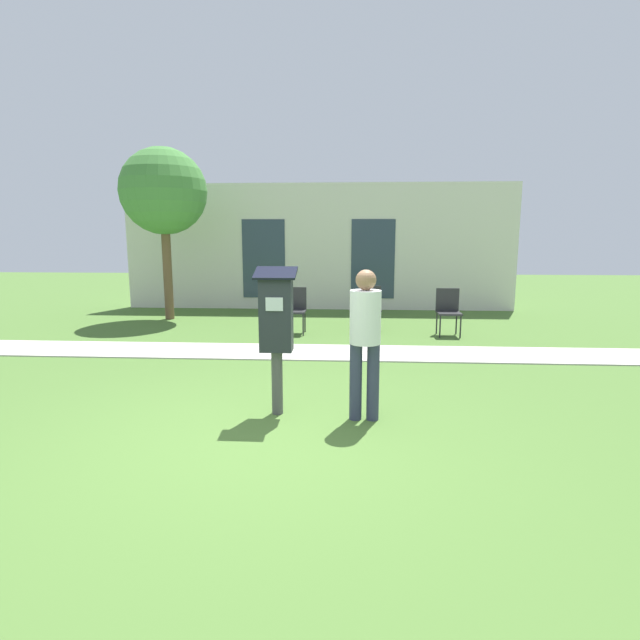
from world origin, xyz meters
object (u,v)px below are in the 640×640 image
at_px(parking_meter, 276,322).
at_px(person_standing, 365,333).
at_px(outdoor_chair_left, 295,306).
at_px(outdoor_chair_right, 448,308).
at_px(outdoor_chair_middle, 370,305).

bearing_deg(parking_meter, person_standing, -7.16).
bearing_deg(outdoor_chair_left, outdoor_chair_right, 7.52).
xyz_separation_m(parking_meter, outdoor_chair_left, (-0.31, 4.49, -0.49)).
distance_m(outdoor_chair_left, outdoor_chair_middle, 1.52).
bearing_deg(outdoor_chair_middle, parking_meter, -121.25).
bearing_deg(outdoor_chair_middle, outdoor_chair_right, -30.93).
relative_size(parking_meter, person_standing, 1.01).
height_order(outdoor_chair_middle, outdoor_chair_right, same).
relative_size(outdoor_chair_middle, outdoor_chair_right, 1.00).
height_order(parking_meter, person_standing, parking_meter).
bearing_deg(outdoor_chair_left, outdoor_chair_middle, 20.48).
height_order(outdoor_chair_left, outdoor_chair_right, same).
height_order(outdoor_chair_left, outdoor_chair_middle, same).
bearing_deg(outdoor_chair_middle, outdoor_chair_left, 174.94).
bearing_deg(parking_meter, outdoor_chair_right, 59.22).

